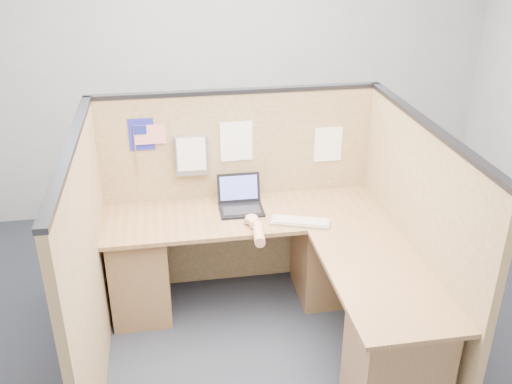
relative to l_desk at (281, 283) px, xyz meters
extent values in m
plane|color=#20242E|center=(-0.18, -0.29, -0.39)|extent=(5.00, 5.00, 0.00)
plane|color=#979A9C|center=(-0.18, 1.96, 1.01)|extent=(5.00, 0.00, 5.00)
cube|color=olive|center=(-0.18, 0.71, 0.36)|extent=(2.05, 0.05, 1.50)
cube|color=#232328|center=(-0.18, 0.71, 1.12)|extent=(2.05, 0.06, 0.03)
cube|color=olive|center=(-1.18, -0.19, 0.36)|extent=(0.05, 1.80, 1.50)
cube|color=#232328|center=(-1.18, -0.19, 1.12)|extent=(0.06, 1.80, 0.03)
cube|color=olive|center=(0.82, -0.19, 0.36)|extent=(0.05, 1.80, 1.50)
cube|color=#232328|center=(0.82, -0.19, 1.12)|extent=(0.06, 1.80, 0.03)
cube|color=brown|center=(-0.18, 0.39, 0.32)|extent=(1.95, 0.60, 0.03)
cube|color=brown|center=(0.49, -0.49, 0.32)|extent=(0.60, 1.15, 0.03)
cube|color=brown|center=(-0.93, 0.39, -0.04)|extent=(0.40, 0.50, 0.70)
cube|color=brown|center=(0.42, 0.39, -0.04)|extent=(0.40, 0.50, 0.70)
cube|color=brown|center=(0.49, -0.81, -0.04)|extent=(0.50, 0.40, 0.70)
cube|color=black|center=(-0.20, 0.43, 0.35)|extent=(0.31, 0.23, 0.02)
cube|color=black|center=(-0.20, 0.57, 0.46)|extent=(0.31, 0.07, 0.21)
cube|color=#424B96|center=(-0.20, 0.56, 0.46)|extent=(0.27, 0.05, 0.17)
cube|color=gray|center=(0.16, 0.19, 0.35)|extent=(0.42, 0.26, 0.02)
cube|color=silver|center=(0.16, 0.19, 0.36)|extent=(0.37, 0.22, 0.01)
ellipsoid|color=silver|center=(-0.16, 0.23, 0.36)|extent=(0.11, 0.08, 0.04)
ellipsoid|color=tan|center=(-0.16, 0.23, 0.38)|extent=(0.09, 0.11, 0.05)
cylinder|color=tan|center=(-0.15, 0.18, 0.37)|extent=(0.06, 0.05, 0.06)
cylinder|color=tan|center=(-0.14, 0.04, 0.37)|extent=(0.09, 0.25, 0.08)
cube|color=#202296|center=(-0.85, 0.68, 0.86)|extent=(0.17, 0.01, 0.23)
cylinder|color=olive|center=(-0.90, 0.67, 0.74)|extent=(0.01, 0.01, 0.37)
cube|color=red|center=(-0.79, 0.67, 0.86)|extent=(0.21, 0.00, 0.14)
cube|color=navy|center=(-0.86, 0.67, 0.90)|extent=(0.09, 0.00, 0.06)
cube|color=slate|center=(-0.52, 0.66, 0.69)|extent=(0.23, 0.05, 0.29)
cube|color=white|center=(-0.52, 0.63, 0.71)|extent=(0.20, 0.01, 0.24)
cube|color=white|center=(-0.20, 0.68, 0.77)|extent=(0.23, 0.01, 0.29)
cube|color=white|center=(0.48, 0.68, 0.70)|extent=(0.21, 0.00, 0.26)
camera|label=1|loc=(-0.68, -3.08, 2.21)|focal=40.00mm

